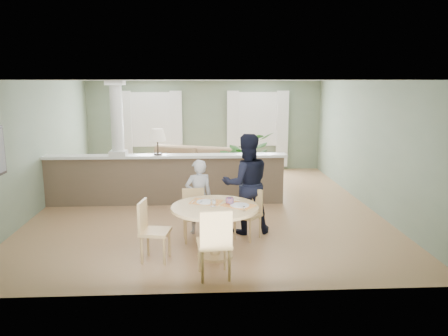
{
  "coord_description": "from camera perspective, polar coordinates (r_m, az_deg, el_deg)",
  "views": [
    {
      "loc": [
        -0.11,
        -9.21,
        2.69
      ],
      "look_at": [
        0.32,
        -1.0,
        1.04
      ],
      "focal_mm": 35.0,
      "sensor_mm": 36.0,
      "label": 1
    }
  ],
  "objects": [
    {
      "name": "chair_side",
      "position": [
        6.73,
        -9.58,
        -7.71
      ],
      "size": [
        0.48,
        0.48,
        0.93
      ],
      "rotation": [
        0.0,
        0.0,
        1.41
      ],
      "color": "tan",
      "rests_on": "ground"
    },
    {
      "name": "ground",
      "position": [
        9.6,
        -2.26,
        -4.96
      ],
      "size": [
        8.0,
        8.0,
        0.0
      ],
      "primitive_type": "plane",
      "color": "tan",
      "rests_on": "ground"
    },
    {
      "name": "dining_table",
      "position": [
        6.74,
        -1.14,
        -6.35
      ],
      "size": [
        1.34,
        1.34,
        0.91
      ],
      "rotation": [
        0.0,
        0.0,
        -0.31
      ],
      "color": "tan",
      "rests_on": "ground"
    },
    {
      "name": "man_person",
      "position": [
        7.76,
        2.93,
        -2.07
      ],
      "size": [
        0.95,
        0.78,
        1.79
      ],
      "primitive_type": "imported",
      "rotation": [
        0.0,
        0.0,
        3.26
      ],
      "color": "black",
      "rests_on": "ground"
    },
    {
      "name": "chair_near",
      "position": [
        6.01,
        -1.21,
        -9.48
      ],
      "size": [
        0.5,
        0.5,
        1.01
      ],
      "rotation": [
        0.0,
        0.0,
        3.25
      ],
      "color": "tan",
      "rests_on": "ground"
    },
    {
      "name": "chair_far_man",
      "position": [
        7.6,
        3.4,
        -5.65
      ],
      "size": [
        0.55,
        0.55,
        0.86
      ],
      "rotation": [
        0.0,
        0.0,
        -0.7
      ],
      "color": "tan",
      "rests_on": "ground"
    },
    {
      "name": "child_person",
      "position": [
        7.78,
        -3.33,
        -3.74
      ],
      "size": [
        0.55,
        0.43,
        1.34
      ],
      "primitive_type": "imported",
      "rotation": [
        0.0,
        0.0,
        3.39
      ],
      "color": "#AAAAAF",
      "rests_on": "ground"
    },
    {
      "name": "room_shell",
      "position": [
        9.88,
        -2.56,
        6.21
      ],
      "size": [
        7.02,
        8.02,
        2.71
      ],
      "color": "gray",
      "rests_on": "ground"
    },
    {
      "name": "houseplant",
      "position": [
        10.78,
        2.65,
        0.82
      ],
      "size": [
        1.73,
        1.72,
        1.45
      ],
      "primitive_type": "imported",
      "rotation": [
        0.0,
        0.0,
        0.72
      ],
      "color": "#356F2C",
      "rests_on": "ground"
    },
    {
      "name": "pony_wall",
      "position": [
        9.66,
        -8.16,
        -0.64
      ],
      "size": [
        5.32,
        0.38,
        2.7
      ],
      "color": "brown",
      "rests_on": "ground"
    },
    {
      "name": "sofa",
      "position": [
        11.45,
        -4.01,
        0.17
      ],
      "size": [
        3.52,
        2.31,
        0.96
      ],
      "primitive_type": "imported",
      "rotation": [
        0.0,
        0.0,
        -0.34
      ],
      "color": "#977152",
      "rests_on": "ground"
    },
    {
      "name": "chair_far_boy",
      "position": [
        7.53,
        -3.96,
        -5.76
      ],
      "size": [
        0.43,
        0.43,
        0.87
      ],
      "rotation": [
        0.0,
        0.0,
        0.1
      ],
      "color": "tan",
      "rests_on": "ground"
    }
  ]
}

